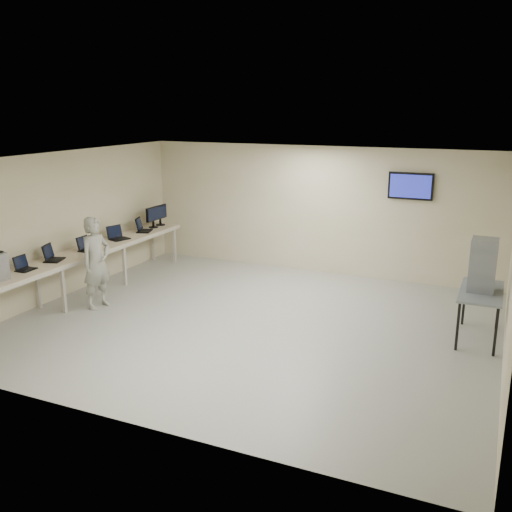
% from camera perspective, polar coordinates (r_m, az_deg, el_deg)
% --- Properties ---
extents(room, '(8.01, 7.01, 2.81)m').
position_cam_1_polar(room, '(9.51, -0.17, 1.30)').
color(room, '#AAABA1').
rests_on(room, ground).
extents(workbench, '(0.76, 6.00, 0.90)m').
position_cam_1_polar(workbench, '(11.53, -16.95, 0.07)').
color(workbench, '#BCAB8D').
rests_on(workbench, ground).
extents(laptop_0, '(0.27, 0.33, 0.25)m').
position_cam_1_polar(laptop_0, '(10.55, -22.21, -0.96)').
color(laptop_0, black).
rests_on(laptop_0, workbench).
extents(laptop_1, '(0.41, 0.44, 0.29)m').
position_cam_1_polar(laptop_1, '(11.02, -19.76, -0.03)').
color(laptop_1, black).
rests_on(laptop_1, workbench).
extents(laptop_2, '(0.30, 0.36, 0.27)m').
position_cam_1_polar(laptop_2, '(11.58, -16.63, 0.89)').
color(laptop_2, black).
rests_on(laptop_2, workbench).
extents(laptop_3, '(0.41, 0.44, 0.29)m').
position_cam_1_polar(laptop_3, '(12.36, -13.69, 1.97)').
color(laptop_3, black).
rests_on(laptop_3, workbench).
extents(laptop_4, '(0.44, 0.46, 0.31)m').
position_cam_1_polar(laptop_4, '(13.02, -11.31, 2.77)').
color(laptop_4, black).
rests_on(laptop_4, workbench).
extents(monitor_near, '(0.21, 0.48, 0.48)m').
position_cam_1_polar(monitor_near, '(13.35, -10.27, 4.04)').
color(monitor_near, black).
rests_on(monitor_near, workbench).
extents(monitor_far, '(0.21, 0.48, 0.47)m').
position_cam_1_polar(monitor_far, '(13.59, -9.57, 4.24)').
color(monitor_far, black).
rests_on(monitor_far, workbench).
extents(soldier, '(0.51, 0.68, 1.70)m').
position_cam_1_polar(soldier, '(10.81, -15.68, -0.66)').
color(soldier, gray).
rests_on(soldier, ground).
extents(side_table, '(0.64, 1.37, 0.82)m').
position_cam_1_polar(side_table, '(9.67, 21.59, -3.65)').
color(side_table, slate).
rests_on(side_table, ground).
extents(storage_bins, '(0.39, 0.44, 0.83)m').
position_cam_1_polar(storage_bins, '(9.54, 21.75, -0.84)').
color(storage_bins, gray).
rests_on(storage_bins, side_table).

